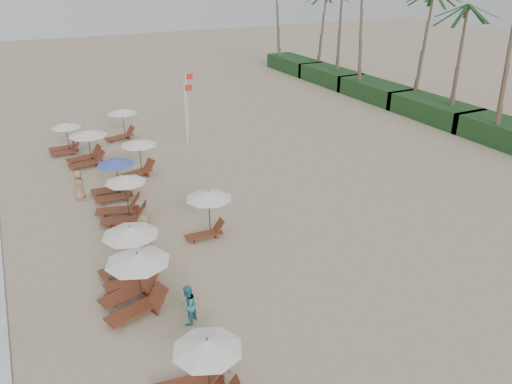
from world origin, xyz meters
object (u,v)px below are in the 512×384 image
beachgoer_near (227,356)px  beachgoer_far_b (79,185)px  inland_station_0 (207,208)px  inland_station_2 (121,121)px  lounger_station_3 (121,202)px  lounger_station_5 (86,148)px  lounger_station_0 (200,378)px  lounger_station_1 (133,282)px  inland_station_1 (136,156)px  flag_pole_near (186,111)px  lounger_station_4 (113,180)px  beachgoer_mid_a (188,305)px  lounger_station_6 (64,138)px  beachgoer_mid_b (145,233)px  lounger_station_2 (127,254)px

beachgoer_near → beachgoer_far_b: beachgoer_far_b is taller
inland_station_0 → inland_station_2: bearing=91.1°
lounger_station_3 → lounger_station_5: 8.75m
lounger_station_0 → lounger_station_5: lounger_station_0 is taller
lounger_station_1 → inland_station_1: size_ratio=0.99×
beachgoer_near → flag_pole_near: 22.30m
lounger_station_4 → inland_station_2: 10.29m
lounger_station_4 → inland_station_2: bearing=74.5°
lounger_station_0 → lounger_station_1: size_ratio=0.91×
lounger_station_0 → lounger_station_3: 12.74m
lounger_station_5 → flag_pole_near: bearing=4.3°
beachgoer_mid_a → flag_pole_near: (6.57, 18.36, 1.72)m
lounger_station_1 → inland_station_2: size_ratio=1.04×
lounger_station_5 → beachgoer_mid_a: bearing=-88.4°
lounger_station_0 → lounger_station_6: size_ratio=1.10×
lounger_station_0 → inland_station_0: lounger_station_0 is taller
lounger_station_4 → inland_station_1: (1.97, 2.45, 0.23)m
lounger_station_3 → beachgoer_near: lounger_station_3 is taller
lounger_station_0 → lounger_station_1: (-0.56, 5.46, 0.07)m
beachgoer_mid_a → beachgoer_mid_b: beachgoer_mid_b is taller
inland_station_0 → inland_station_1: 8.86m
lounger_station_4 → flag_pole_near: bearing=44.0°
lounger_station_5 → flag_pole_near: (7.07, 0.53, 1.39)m
lounger_station_0 → lounger_station_5: size_ratio=0.93×
inland_station_2 → beachgoer_mid_b: bearing=-99.4°
lounger_station_3 → lounger_station_0: bearing=-93.1°
beachgoer_far_b → lounger_station_3: bearing=-140.5°
lounger_station_0 → lounger_station_4: 15.65m
flag_pole_near → inland_station_2: bearing=137.4°
lounger_station_6 → lounger_station_3: bearing=-84.1°
lounger_station_4 → inland_station_2: (2.75, 9.92, 0.31)m
lounger_station_1 → inland_station_0: lounger_station_1 is taller
lounger_station_1 → lounger_station_4: (1.46, 10.16, -0.05)m
lounger_station_0 → beachgoer_near: bearing=30.3°
lounger_station_4 → inland_station_2: lounger_station_4 is taller
lounger_station_1 → lounger_station_2: size_ratio=1.10×
lounger_station_6 → flag_pole_near: flag_pole_near is taller
lounger_station_6 → beachgoer_mid_b: (1.47, -14.96, -0.16)m
lounger_station_3 → inland_station_0: lounger_station_3 is taller
lounger_station_6 → beachgoer_mid_b: size_ratio=1.35×
inland_station_2 → lounger_station_4: bearing=-105.5°
lounger_station_3 → lounger_station_6: lounger_station_3 is taller
lounger_station_1 → beachgoer_mid_a: bearing=-50.8°
beachgoer_mid_b → beachgoer_far_b: bearing=7.5°
beachgoer_near → inland_station_0: bearing=42.2°
lounger_station_2 → inland_station_1: bearing=73.5°
beachgoer_mid_b → lounger_station_3: bearing=-2.4°
beachgoer_far_b → lounger_station_0: bearing=-160.9°
lounger_station_1 → beachgoer_mid_b: 4.16m
lounger_station_2 → inland_station_1: lounger_station_2 is taller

